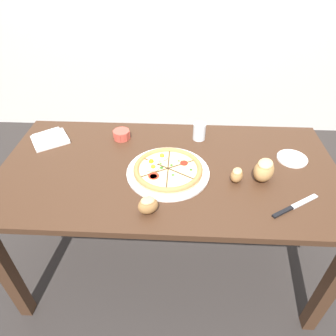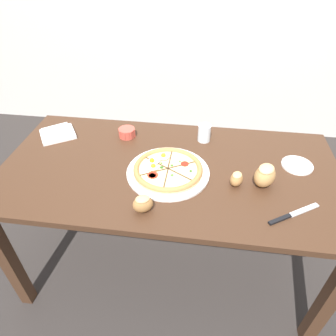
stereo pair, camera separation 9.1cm
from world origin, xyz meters
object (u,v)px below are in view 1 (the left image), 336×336
Objects in this scene: ramekin_bowl at (122,134)px; water_glass at (199,132)px; napkin_folded at (50,139)px; bread_piece_near at (264,170)px; pizza at (168,170)px; side_saucer at (292,159)px; dining_table at (168,183)px; bread_piece_far at (148,205)px; knife_main at (295,206)px; bread_piece_mid at (237,175)px.

water_glass is (0.41, 0.02, 0.01)m from ramekin_bowl.
bread_piece_near is at bearing -13.45° from napkin_folded.
pizza is 2.71× the size of bread_piece_near.
bread_piece_near is at bearing -138.65° from side_saucer.
dining_table is 0.67m from napkin_folded.
ramekin_bowl is 0.56m from bread_piece_far.
bread_piece_far is 0.46× the size of knife_main.
bread_piece_mid reaches higher than knife_main.
ramekin_bowl is 1.07× the size of bread_piece_mid.
pizza is 1.75× the size of knife_main.
bread_piece_far is 0.58m from water_glass.
napkin_folded is 2.25× the size of bread_piece_far.
bread_piece_near is 1.63× the size of bread_piece_mid.
napkin_folded is 2.48× the size of water_glass.
bread_piece_near is 0.20m from knife_main.
dining_table is 0.12m from pizza.
knife_main is 0.33m from side_saucer.
ramekin_bowl is 1.02× the size of water_glass.
dining_table is at bearing 76.98° from bread_piece_far.
bread_piece_near is (1.05, -0.25, 0.04)m from napkin_folded.
side_saucer is at bearing -9.54° from ramekin_bowl.
knife_main is at bearing 5.50° from bread_piece_far.
dining_table is 0.37m from ramekin_bowl.
knife_main is 0.61m from water_glass.
napkin_folded is at bearing -175.32° from water_glass.
water_glass is (-0.37, 0.48, 0.04)m from knife_main.
side_saucer is (0.45, -0.16, -0.03)m from water_glass.
bread_piece_mid is at bearing -171.60° from bread_piece_near.
dining_table is at bearing -16.70° from napkin_folded.
ramekin_bowl reaches higher than napkin_folded.
bread_piece_far is 0.59m from knife_main.
ramekin_bowl is 0.92× the size of bread_piece_far.
bread_piece_far is at bearing -150.34° from side_saucer.
dining_table is 17.30× the size of ramekin_bowl.
bread_piece_mid is at bearing -7.10° from pizza.
ramekin_bowl is 0.42× the size of knife_main.
water_glass is (-0.27, 0.32, -0.01)m from bread_piece_near.
bread_piece_near is 0.65× the size of knife_main.
water_glass is at bearing 95.38° from knife_main.
bread_piece_far reaches higher than knife_main.
ramekin_bowl is at bearing 170.46° from side_saucer.
bread_piece_near reaches higher than napkin_folded.
bread_piece_near is 0.42m from water_glass.
knife_main is at bearing -59.14° from bread_piece_near.
bread_piece_near reaches higher than side_saucer.
dining_table is 11.03× the size of side_saucer.
knife_main is (0.10, -0.17, -0.05)m from bread_piece_near.
bread_piece_mid is at bearing -149.66° from side_saucer.
dining_table is 4.20× the size of pizza.
bread_piece_near is at bearing -2.79° from pizza.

